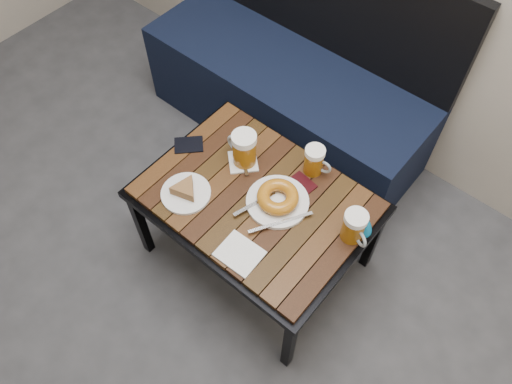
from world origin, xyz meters
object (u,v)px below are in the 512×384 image
Objects in this scene: knit_pouch at (359,224)px; beer_mug_centre at (315,160)px; plate_pie at (185,191)px; passport_burgundy at (296,189)px; cafe_table at (256,203)px; passport_navy at (189,145)px; beer_mug_right at (354,227)px; plate_bagel at (278,199)px; bench at (288,91)px; beer_mug_left at (244,149)px.

beer_mug_centre is at bearing 159.26° from knit_pouch.
plate_pie is 0.41m from passport_burgundy.
cafe_table is 7.48× the size of passport_navy.
passport_navy is 0.95× the size of knit_pouch.
knit_pouch is at bearing 118.23° from beer_mug_right.
plate_bagel reaches higher than passport_burgundy.
beer_mug_right is 0.62m from plate_pie.
plate_pie is at bearing -142.06° from cafe_table.
plate_bagel reaches higher than plate_pie.
plate_pie is at bearing -146.55° from plate_bagel.
bench is 10.66× the size of beer_mug_right.
plate_pie is at bearing -152.97° from knit_pouch.
beer_mug_centre is at bearing 176.85° from beer_mug_right.
beer_mug_right is 0.06m from knit_pouch.
bench is 4.87× the size of plate_bagel.
passport_burgundy reaches higher than passport_navy.
beer_mug_centre is at bearing 70.05° from passport_navy.
bench is 0.74m from passport_burgundy.
plate_bagel reaches higher than knit_pouch.
plate_bagel is 0.10m from passport_burgundy.
passport_burgundy is at bearing -97.23° from beer_mug_centre.
bench is 0.78m from cafe_table.
beer_mug_centre is 0.31m from beer_mug_right.
plate_bagel reaches higher than passport_navy.
beer_mug_centre reaches higher than passport_navy.
bench is 0.97m from beer_mug_right.
beer_mug_left is 0.23m from plate_bagel.
beer_mug_left is 0.27m from beer_mug_centre.
knit_pouch reaches higher than passport_burgundy.
passport_burgundy is (0.00, -0.11, -0.06)m from beer_mug_centre.
beer_mug_left is 0.24m from passport_burgundy.
passport_navy is at bearing -90.04° from bench.
beer_mug_centre is (0.23, 0.14, -0.01)m from beer_mug_left.
passport_burgundy is at bearing 57.35° from passport_navy.
passport_burgundy is 0.27m from knit_pouch.
bench is at bearing 165.86° from beer_mug_right.
passport_navy is (-0.44, -0.01, -0.02)m from plate_bagel.
cafe_table is at bearing 150.63° from beer_mug_left.
passport_navy is at bearing 25.01° from beer_mug_left.
plate_bagel is (0.44, -0.65, 0.23)m from bench.
bench is 0.87m from plate_pie.
beer_mug_right is 0.73m from passport_navy.
beer_mug_centre reaches higher than knit_pouch.
cafe_table is 6.39× the size of beer_mug_right.
beer_mug_right is 0.46× the size of plate_bagel.
beer_mug_left is at bearing -69.17° from bench.
plate_pie is at bearing -131.67° from beer_mug_right.
plate_pie is (-0.20, -0.16, 0.06)m from cafe_table.
beer_mug_centre reaches higher than plate_pie.
plate_bagel is at bearing 167.69° from beer_mug_left.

